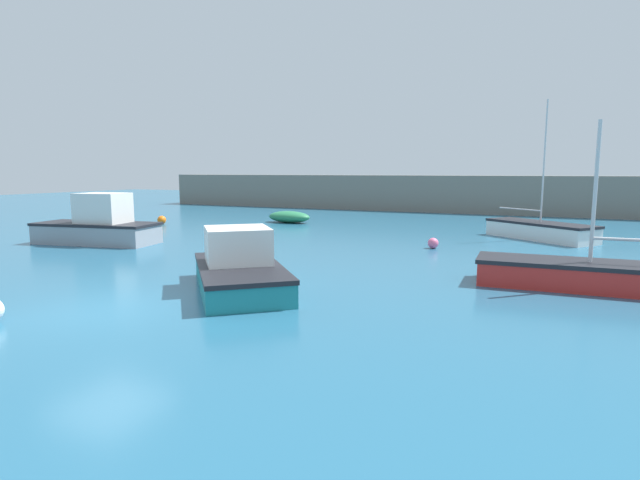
{
  "coord_description": "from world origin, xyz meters",
  "views": [
    {
      "loc": [
        9.53,
        -8.26,
        3.27
      ],
      "look_at": [
        0.88,
        10.07,
        0.47
      ],
      "focal_mm": 28.0,
      "sensor_mm": 36.0,
      "label": 1
    }
  ],
  "objects_px": {
    "rowboat_white_midwater": "(289,217)",
    "mooring_buoy_pink": "(433,243)",
    "sailboat_twin_hulled": "(589,275)",
    "cabin_cruiser_white": "(99,226)",
    "mooring_buoy_orange": "(162,220)",
    "sailboat_tall_mast": "(540,230)",
    "motorboat_grey_hull": "(239,268)"
  },
  "relations": [
    {
      "from": "rowboat_white_midwater",
      "to": "mooring_buoy_orange",
      "type": "relative_size",
      "value": 5.63
    },
    {
      "from": "motorboat_grey_hull",
      "to": "mooring_buoy_pink",
      "type": "height_order",
      "value": "motorboat_grey_hull"
    },
    {
      "from": "sailboat_tall_mast",
      "to": "mooring_buoy_pink",
      "type": "height_order",
      "value": "sailboat_tall_mast"
    },
    {
      "from": "mooring_buoy_pink",
      "to": "mooring_buoy_orange",
      "type": "relative_size",
      "value": 0.85
    },
    {
      "from": "sailboat_twin_hulled",
      "to": "mooring_buoy_orange",
      "type": "distance_m",
      "value": 24.41
    },
    {
      "from": "sailboat_twin_hulled",
      "to": "cabin_cruiser_white",
      "type": "relative_size",
      "value": 1.03
    },
    {
      "from": "sailboat_twin_hulled",
      "to": "mooring_buoy_pink",
      "type": "height_order",
      "value": "sailboat_twin_hulled"
    },
    {
      "from": "rowboat_white_midwater",
      "to": "mooring_buoy_pink",
      "type": "distance_m",
      "value": 12.7
    },
    {
      "from": "sailboat_tall_mast",
      "to": "mooring_buoy_orange",
      "type": "relative_size",
      "value": 12.43
    },
    {
      "from": "mooring_buoy_orange",
      "to": "sailboat_tall_mast",
      "type": "bearing_deg",
      "value": 6.55
    },
    {
      "from": "mooring_buoy_orange",
      "to": "motorboat_grey_hull",
      "type": "bearing_deg",
      "value": -40.9
    },
    {
      "from": "sailboat_twin_hulled",
      "to": "mooring_buoy_pink",
      "type": "relative_size",
      "value": 13.34
    },
    {
      "from": "rowboat_white_midwater",
      "to": "mooring_buoy_pink",
      "type": "height_order",
      "value": "rowboat_white_midwater"
    },
    {
      "from": "rowboat_white_midwater",
      "to": "cabin_cruiser_white",
      "type": "bearing_deg",
      "value": -102.82
    },
    {
      "from": "sailboat_tall_mast",
      "to": "motorboat_grey_hull",
      "type": "distance_m",
      "value": 16.45
    },
    {
      "from": "motorboat_grey_hull",
      "to": "mooring_buoy_orange",
      "type": "xyz_separation_m",
      "value": [
        -14.19,
        12.3,
        -0.34
      ]
    },
    {
      "from": "sailboat_twin_hulled",
      "to": "cabin_cruiser_white",
      "type": "xyz_separation_m",
      "value": [
        -19.65,
        0.51,
        0.41
      ]
    },
    {
      "from": "cabin_cruiser_white",
      "to": "sailboat_twin_hulled",
      "type": "bearing_deg",
      "value": 167.81
    },
    {
      "from": "cabin_cruiser_white",
      "to": "rowboat_white_midwater",
      "type": "bearing_deg",
      "value": -116.49
    },
    {
      "from": "sailboat_tall_mast",
      "to": "sailboat_twin_hulled",
      "type": "bearing_deg",
      "value": -44.64
    },
    {
      "from": "sailboat_twin_hulled",
      "to": "mooring_buoy_orange",
      "type": "relative_size",
      "value": 11.4
    },
    {
      "from": "sailboat_tall_mast",
      "to": "mooring_buoy_pink",
      "type": "relative_size",
      "value": 14.55
    },
    {
      "from": "rowboat_white_midwater",
      "to": "mooring_buoy_pink",
      "type": "bearing_deg",
      "value": -29.42
    },
    {
      "from": "sailboat_twin_hulled",
      "to": "mooring_buoy_orange",
      "type": "xyz_separation_m",
      "value": [
        -23.01,
        8.12,
        -0.13
      ]
    },
    {
      "from": "rowboat_white_midwater",
      "to": "mooring_buoy_orange",
      "type": "height_order",
      "value": "rowboat_white_midwater"
    },
    {
      "from": "rowboat_white_midwater",
      "to": "sailboat_tall_mast",
      "type": "distance_m",
      "value": 14.85
    },
    {
      "from": "sailboat_tall_mast",
      "to": "mooring_buoy_pink",
      "type": "bearing_deg",
      "value": -91.53
    },
    {
      "from": "sailboat_twin_hulled",
      "to": "motorboat_grey_hull",
      "type": "bearing_deg",
      "value": 22.37
    },
    {
      "from": "rowboat_white_midwater",
      "to": "mooring_buoy_orange",
      "type": "xyz_separation_m",
      "value": [
        -6.7,
        -4.21,
        -0.11
      ]
    },
    {
      "from": "rowboat_white_midwater",
      "to": "cabin_cruiser_white",
      "type": "distance_m",
      "value": 12.3
    },
    {
      "from": "sailboat_tall_mast",
      "to": "mooring_buoy_orange",
      "type": "bearing_deg",
      "value": -136.47
    },
    {
      "from": "rowboat_white_midwater",
      "to": "mooring_buoy_orange",
      "type": "distance_m",
      "value": 7.92
    }
  ]
}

